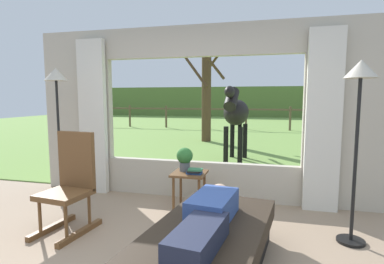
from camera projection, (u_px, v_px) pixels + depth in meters
back_wall_with_window at (199, 115)px, 4.49m from camera, size 5.20×0.12×2.55m
curtain_panel_left at (93, 117)px, 4.76m from camera, size 0.44×0.10×2.40m
curtain_panel_right at (323, 121)px, 3.95m from camera, size 0.44×0.10×2.40m
outdoor_pasture_lawn at (247, 128)px, 15.14m from camera, size 36.00×21.68×0.02m
distant_hill_ridge at (255, 102)px, 24.49m from camera, size 36.00×2.00×2.40m
recliner_sofa at (209, 247)px, 2.62m from camera, size 1.12×1.80×0.42m
reclining_person at (209, 216)px, 2.54m from camera, size 0.42×1.44×0.22m
rocking_chair at (71, 183)px, 3.44m from camera, size 0.54×0.73×1.12m
side_table at (189, 179)px, 4.04m from camera, size 0.44×0.44×0.52m
potted_plant at (185, 158)px, 4.08m from camera, size 0.22×0.22×0.32m
book_stack at (195, 171)px, 3.94m from camera, size 0.21×0.16×0.07m
floor_lamp_left at (57, 94)px, 4.32m from camera, size 0.32×0.32×1.93m
floor_lamp_right at (359, 97)px, 3.00m from camera, size 0.32×0.32×1.88m
horse at (236, 113)px, 7.01m from camera, size 0.63×1.82×1.73m
pasture_tree at (206, 92)px, 10.26m from camera, size 1.54×1.54×3.32m
pasture_fence_line at (246, 114)px, 14.34m from camera, size 16.10×0.10×1.10m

